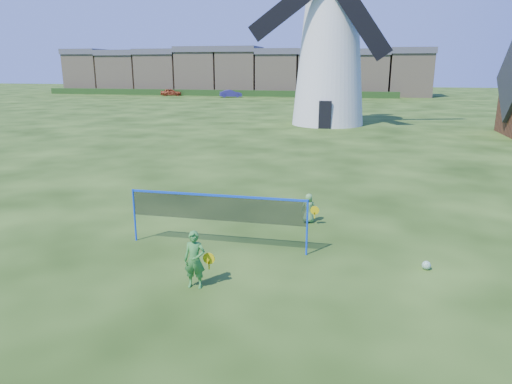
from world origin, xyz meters
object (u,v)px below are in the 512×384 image
object	(u,v)px
badminton_net	(217,209)
player_girl	(195,260)
windmill	(330,48)
car_right	(231,94)
play_ball	(426,265)
player_boy	(309,208)
car_left	(171,92)

from	to	relation	value
badminton_net	player_girl	distance (m)	2.51
windmill	car_right	bearing A→B (deg)	118.33
car_right	play_ball	bearing A→B (deg)	-178.78
player_girl	player_boy	world-z (taller)	player_girl
windmill	player_boy	world-z (taller)	windmill
player_boy	car_right	bearing A→B (deg)	-80.66
windmill	player_girl	xyz separation A→B (m)	(-0.75, -31.96, -5.76)
windmill	car_right	size ratio (longest dim) A/B	5.04
windmill	play_ball	size ratio (longest dim) A/B	83.45
windmill	player_girl	bearing A→B (deg)	-91.34
player_girl	car_right	size ratio (longest dim) A/B	0.37
player_girl	car_left	bearing A→B (deg)	109.27
player_boy	car_right	distance (m)	63.17
play_ball	car_left	world-z (taller)	car_left
play_ball	player_boy	bearing A→B (deg)	137.65
player_girl	car_left	world-z (taller)	player_girl
player_girl	player_boy	xyz separation A→B (m)	(2.04, 5.17, -0.20)
player_boy	play_ball	xyz separation A→B (m)	(3.30, -3.00, -0.37)
badminton_net	player_boy	world-z (taller)	badminton_net
badminton_net	car_left	world-z (taller)	badminton_net
badminton_net	car_right	world-z (taller)	badminton_net
player_girl	play_ball	distance (m)	5.79
car_left	car_right	xyz separation A→B (m)	(11.00, -1.48, -0.00)
play_ball	car_right	xyz separation A→B (m)	(-22.57, 63.16, 0.49)
player_girl	play_ball	xyz separation A→B (m)	(5.34, 2.17, -0.57)
car_left	car_right	world-z (taller)	car_left
windmill	play_ball	xyz separation A→B (m)	(4.59, -29.80, -6.33)
player_boy	badminton_net	bearing A→B (deg)	41.83
play_ball	windmill	bearing A→B (deg)	98.75
windmill	badminton_net	size ratio (longest dim) A/B	3.64
play_ball	car_left	size ratio (longest dim) A/B	0.06
player_girl	badminton_net	bearing A→B (deg)	91.38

